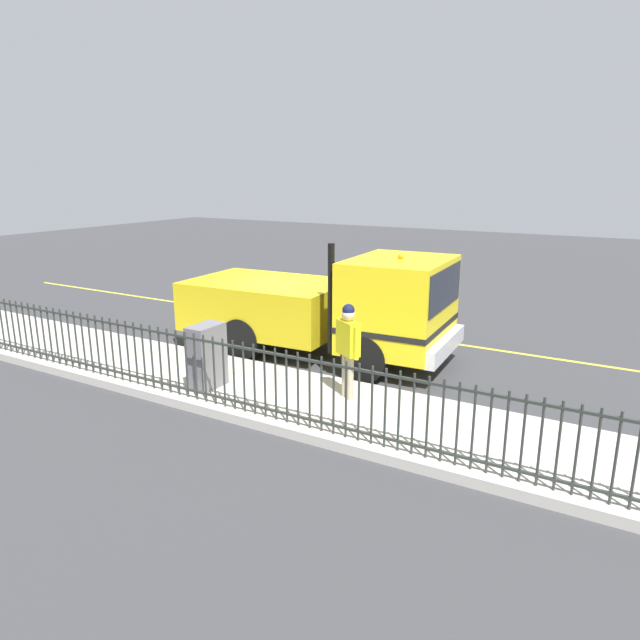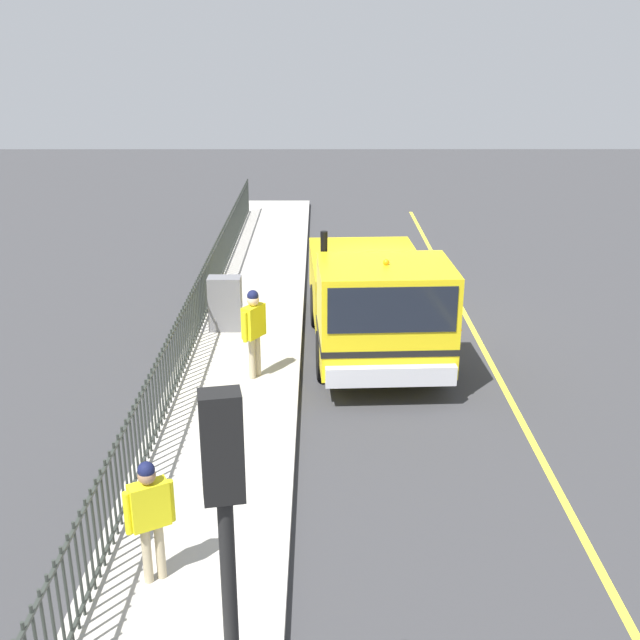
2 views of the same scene
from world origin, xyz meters
name	(u,v)px [view 1 (image 1 of 2)]	position (x,y,z in m)	size (l,w,h in m)	color
ground_plane	(282,342)	(0.00, 0.00, 0.00)	(60.38, 60.38, 0.00)	#38383A
sidewalk_slab	(196,377)	(3.14, 0.00, 0.08)	(2.47, 27.45, 0.17)	#B7B2A8
lane_marking	(321,324)	(-2.00, 0.00, 0.00)	(0.12, 24.70, 0.01)	yellow
work_truck	(338,303)	(0.37, 1.79, 1.28)	(2.76, 6.38, 2.75)	yellow
worker_standing	(348,341)	(2.75, 3.26, 1.23)	(0.44, 0.56, 1.74)	yellow
iron_fence	(156,358)	(4.16, 0.00, 0.79)	(0.04, 23.37, 1.23)	#2D332D
utility_cabinet	(207,356)	(3.59, 0.73, 0.77)	(0.72, 0.41, 1.21)	slate
traffic_cone	(323,319)	(-1.53, 0.32, 0.30)	(0.42, 0.42, 0.59)	orange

